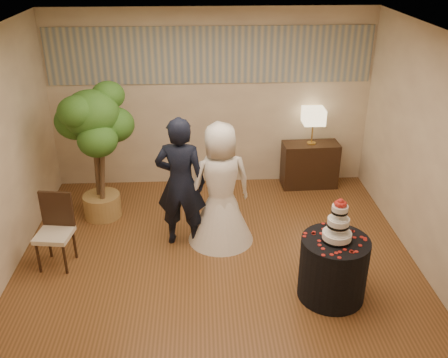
{
  "coord_description": "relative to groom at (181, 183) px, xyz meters",
  "views": [
    {
      "loc": [
        -0.17,
        -5.04,
        3.71
      ],
      "look_at": [
        0.1,
        0.4,
        1.05
      ],
      "focal_mm": 40.0,
      "sensor_mm": 36.0,
      "label": 1
    }
  ],
  "objects": [
    {
      "name": "floor",
      "position": [
        0.44,
        -0.66,
        -0.88
      ],
      "size": [
        5.0,
        5.0,
        0.0
      ],
      "primitive_type": "cube",
      "color": "brown",
      "rests_on": "ground"
    },
    {
      "name": "ceiling",
      "position": [
        0.44,
        -0.66,
        1.92
      ],
      "size": [
        5.0,
        5.0,
        0.0
      ],
      "primitive_type": "cube",
      "color": "white",
      "rests_on": "wall_back"
    },
    {
      "name": "wall_back",
      "position": [
        0.44,
        1.84,
        0.52
      ],
      "size": [
        5.0,
        0.06,
        2.8
      ],
      "primitive_type": "cube",
      "color": "beige",
      "rests_on": "ground"
    },
    {
      "name": "wall_front",
      "position": [
        0.44,
        -3.16,
        0.52
      ],
      "size": [
        5.0,
        0.06,
        2.8
      ],
      "primitive_type": "cube",
      "color": "beige",
      "rests_on": "ground"
    },
    {
      "name": "wall_right",
      "position": [
        2.94,
        -0.66,
        0.52
      ],
      "size": [
        0.06,
        5.0,
        2.8
      ],
      "primitive_type": "cube",
      "color": "beige",
      "rests_on": "ground"
    },
    {
      "name": "mural_border",
      "position": [
        0.44,
        1.82,
        1.22
      ],
      "size": [
        4.9,
        0.02,
        0.85
      ],
      "primitive_type": "cube",
      "color": "gray",
      "rests_on": "wall_back"
    },
    {
      "name": "groom",
      "position": [
        0.0,
        0.0,
        0.0
      ],
      "size": [
        0.7,
        0.51,
        1.76
      ],
      "primitive_type": "imported",
      "rotation": [
        0.0,
        0.0,
        3.0
      ],
      "color": "black",
      "rests_on": "floor"
    },
    {
      "name": "bride",
      "position": [
        0.51,
        0.04,
        -0.05
      ],
      "size": [
        1.06,
        1.06,
        1.66
      ],
      "primitive_type": "imported",
      "rotation": [
        0.0,
        0.0,
        3.38
      ],
      "color": "white",
      "rests_on": "floor"
    },
    {
      "name": "cake_table",
      "position": [
        1.71,
        -1.2,
        -0.51
      ],
      "size": [
        0.98,
        0.98,
        0.74
      ],
      "primitive_type": "cylinder",
      "rotation": [
        0.0,
        0.0,
        -0.38
      ],
      "color": "black",
      "rests_on": "floor"
    },
    {
      "name": "wedding_cake",
      "position": [
        1.71,
        -1.2,
        0.12
      ],
      "size": [
        0.32,
        0.32,
        0.51
      ],
      "primitive_type": null,
      "color": "white",
      "rests_on": "cake_table"
    },
    {
      "name": "console",
      "position": [
        2.02,
        1.59,
        -0.51
      ],
      "size": [
        0.9,
        0.43,
        0.74
      ],
      "primitive_type": "cube",
      "rotation": [
        0.0,
        0.0,
        0.04
      ],
      "color": "black",
      "rests_on": "floor"
    },
    {
      "name": "table_lamp",
      "position": [
        2.02,
        1.59,
        0.15
      ],
      "size": [
        0.33,
        0.33,
        0.58
      ],
      "primitive_type": null,
      "color": "#D5BD8C",
      "rests_on": "console"
    },
    {
      "name": "ficus_tree",
      "position": [
        -1.19,
        0.75,
        0.12
      ],
      "size": [
        0.97,
        0.97,
        2.0
      ],
      "primitive_type": null,
      "rotation": [
        0.0,
        0.0,
        -1.55
      ],
      "color": "#32631F",
      "rests_on": "floor"
    },
    {
      "name": "side_chair",
      "position": [
        -1.54,
        -0.45,
        -0.41
      ],
      "size": [
        0.48,
        0.5,
        0.93
      ],
      "primitive_type": null,
      "rotation": [
        0.0,
        0.0,
        -0.13
      ],
      "color": "black",
      "rests_on": "floor"
    }
  ]
}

